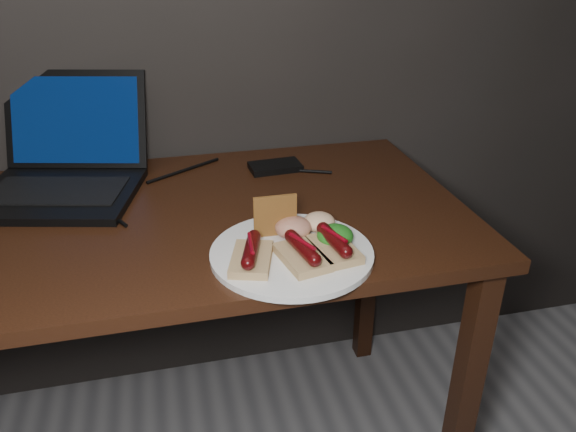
% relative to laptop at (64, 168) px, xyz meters
% --- Properties ---
extents(desk, '(1.40, 0.70, 0.75)m').
position_rel_laptop_xyz_m(desk, '(0.18, -0.20, -0.14)').
color(desk, '#351A0D').
rests_on(desk, ground).
extents(laptop, '(0.43, 0.44, 0.25)m').
position_rel_laptop_xyz_m(laptop, '(0.00, 0.00, 0.00)').
color(laptop, black).
rests_on(laptop, desk).
extents(hard_drive, '(0.13, 0.08, 0.02)m').
position_rel_laptop_xyz_m(hard_drive, '(0.51, -0.01, -0.04)').
color(hard_drive, black).
rests_on(hard_drive, desk).
extents(desk_cables, '(0.89, 0.34, 0.01)m').
position_rel_laptop_xyz_m(desk_cables, '(0.15, -0.06, -0.05)').
color(desk_cables, black).
rests_on(desk_cables, desk).
extents(plate, '(0.39, 0.39, 0.01)m').
position_rel_laptop_xyz_m(plate, '(0.45, -0.43, -0.04)').
color(plate, white).
rests_on(plate, desk).
extents(bread_sausage_left, '(0.10, 0.13, 0.04)m').
position_rel_laptop_xyz_m(bread_sausage_left, '(0.36, -0.46, -0.02)').
color(bread_sausage_left, tan).
rests_on(bread_sausage_left, plate).
extents(bread_sausage_center, '(0.09, 0.13, 0.04)m').
position_rel_laptop_xyz_m(bread_sausage_center, '(0.46, -0.47, -0.02)').
color(bread_sausage_center, tan).
rests_on(bread_sausage_center, plate).
extents(bread_sausage_right, '(0.09, 0.12, 0.04)m').
position_rel_laptop_xyz_m(bread_sausage_right, '(0.52, -0.46, -0.02)').
color(bread_sausage_right, tan).
rests_on(bread_sausage_right, plate).
extents(crispbread, '(0.08, 0.01, 0.08)m').
position_rel_laptop_xyz_m(crispbread, '(0.43, -0.37, 0.00)').
color(crispbread, '#9D672B').
rests_on(crispbread, plate).
extents(salad_greens, '(0.07, 0.07, 0.04)m').
position_rel_laptop_xyz_m(salad_greens, '(0.53, -0.43, -0.02)').
color(salad_greens, '#1C5210').
rests_on(salad_greens, plate).
extents(salsa_mound, '(0.07, 0.07, 0.04)m').
position_rel_laptop_xyz_m(salsa_mound, '(0.46, -0.38, -0.02)').
color(salsa_mound, maroon).
rests_on(salsa_mound, plate).
extents(coleslaw_mound, '(0.06, 0.06, 0.04)m').
position_rel_laptop_xyz_m(coleslaw_mound, '(0.52, -0.37, -0.02)').
color(coleslaw_mound, beige).
rests_on(coleslaw_mound, plate).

